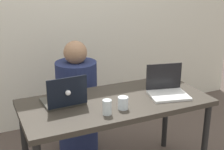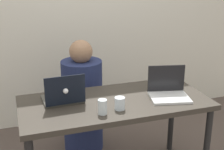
% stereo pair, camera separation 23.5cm
% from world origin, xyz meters
% --- Properties ---
extents(back_wall, '(4.50, 0.10, 2.64)m').
position_xyz_m(back_wall, '(0.00, 1.27, 1.32)').
color(back_wall, silver).
rests_on(back_wall, ground).
extents(desk, '(1.42, 0.66, 0.72)m').
position_xyz_m(desk, '(0.00, 0.00, 0.64)').
color(desk, '#352F28').
rests_on(desk, ground).
extents(person_at_center, '(0.46, 0.46, 1.07)m').
position_xyz_m(person_at_center, '(-0.12, 0.58, 0.47)').
color(person_at_center, navy).
rests_on(person_at_center, ground).
extents(laptop_back_left, '(0.30, 0.28, 0.23)m').
position_xyz_m(laptop_back_left, '(-0.37, 0.08, 0.77)').
color(laptop_back_left, '#3C3B35').
rests_on(laptop_back_left, desk).
extents(laptop_front_right, '(0.34, 0.30, 0.23)m').
position_xyz_m(laptop_front_right, '(0.41, -0.06, 0.77)').
color(laptop_front_right, silver).
rests_on(laptop_front_right, desk).
extents(water_glass_left, '(0.06, 0.06, 0.10)m').
position_xyz_m(water_glass_left, '(-0.16, -0.20, 0.76)').
color(water_glass_left, silver).
rests_on(water_glass_left, desk).
extents(water_glass_center, '(0.07, 0.07, 0.09)m').
position_xyz_m(water_glass_center, '(-0.02, -0.16, 0.76)').
color(water_glass_center, silver).
rests_on(water_glass_center, desk).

